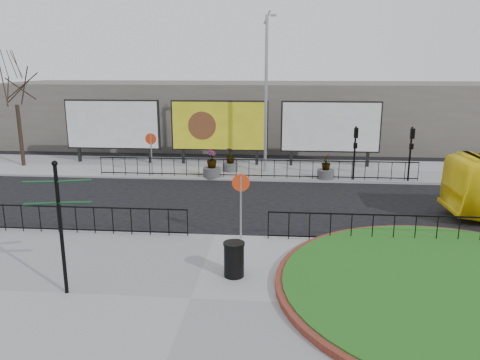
# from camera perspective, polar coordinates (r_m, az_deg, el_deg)

# --- Properties ---
(ground) EXTENTS (90.00, 90.00, 0.00)m
(ground) POSITION_cam_1_polar(r_m,az_deg,el_deg) (17.88, -3.01, -7.02)
(ground) COLOR black
(ground) RESTS_ON ground
(pavement_near) EXTENTS (30.00, 10.00, 0.12)m
(pavement_near) POSITION_cam_1_polar(r_m,az_deg,el_deg) (13.36, -6.04, -14.37)
(pavement_near) COLOR gray
(pavement_near) RESTS_ON ground
(pavement_far) EXTENTS (44.00, 6.00, 0.12)m
(pavement_far) POSITION_cam_1_polar(r_m,az_deg,el_deg) (29.33, 0.20, 1.41)
(pavement_far) COLOR gray
(pavement_far) RESTS_ON ground
(brick_edge) EXTENTS (10.40, 10.40, 0.18)m
(brick_edge) POSITION_cam_1_polar(r_m,az_deg,el_deg) (14.88, 25.19, -11.97)
(brick_edge) COLOR brown
(brick_edge) RESTS_ON pavement_near
(grass_lawn) EXTENTS (10.00, 10.00, 0.22)m
(grass_lawn) POSITION_cam_1_polar(r_m,az_deg,el_deg) (14.88, 25.20, -11.90)
(grass_lawn) COLOR #194C14
(grass_lawn) RESTS_ON pavement_near
(railing_near_left) EXTENTS (10.00, 0.10, 1.10)m
(railing_near_left) POSITION_cam_1_polar(r_m,az_deg,el_deg) (19.14, -21.32, -4.45)
(railing_near_left) COLOR black
(railing_near_left) RESTS_ON pavement_near
(railing_near_right) EXTENTS (9.00, 0.10, 1.10)m
(railing_near_right) POSITION_cam_1_polar(r_m,az_deg,el_deg) (17.70, 18.26, -5.64)
(railing_near_right) COLOR black
(railing_near_right) RESTS_ON pavement_near
(railing_far) EXTENTS (18.00, 0.10, 1.10)m
(railing_far) POSITION_cam_1_polar(r_m,az_deg,el_deg) (26.50, 1.87, 1.41)
(railing_far) COLOR black
(railing_far) RESTS_ON pavement_far
(speed_sign_far) EXTENTS (0.64, 0.07, 2.47)m
(speed_sign_far) POSITION_cam_1_polar(r_m,az_deg,el_deg) (27.34, -10.79, 4.22)
(speed_sign_far) COLOR gray
(speed_sign_far) RESTS_ON pavement_far
(speed_sign_near) EXTENTS (0.64, 0.07, 2.47)m
(speed_sign_near) POSITION_cam_1_polar(r_m,az_deg,el_deg) (16.81, 0.11, -1.50)
(speed_sign_near) COLOR gray
(speed_sign_near) RESTS_ON pavement_near
(billboard_left) EXTENTS (6.20, 0.31, 4.10)m
(billboard_left) POSITION_cam_1_polar(r_m,az_deg,el_deg) (31.68, -15.26, 6.51)
(billboard_left) COLOR black
(billboard_left) RESTS_ON pavement_far
(billboard_mid) EXTENTS (6.20, 0.31, 4.10)m
(billboard_mid) POSITION_cam_1_polar(r_m,az_deg,el_deg) (30.01, -2.52, 6.60)
(billboard_mid) COLOR black
(billboard_mid) RESTS_ON pavement_far
(billboard_right) EXTENTS (6.20, 0.31, 4.10)m
(billboard_right) POSITION_cam_1_polar(r_m,az_deg,el_deg) (29.92, 10.98, 6.34)
(billboard_right) COLOR black
(billboard_right) RESTS_ON pavement_far
(lamp_post) EXTENTS (0.74, 0.18, 9.23)m
(lamp_post) POSITION_cam_1_polar(r_m,az_deg,el_deg) (27.60, 3.20, 10.61)
(lamp_post) COLOR gray
(lamp_post) RESTS_ON pavement_far
(signal_pole_a) EXTENTS (0.22, 0.26, 3.00)m
(signal_pole_a) POSITION_cam_1_polar(r_m,az_deg,el_deg) (26.56, 13.87, 4.18)
(signal_pole_a) COLOR black
(signal_pole_a) RESTS_ON pavement_far
(signal_pole_b) EXTENTS (0.22, 0.26, 3.00)m
(signal_pole_b) POSITION_cam_1_polar(r_m,az_deg,el_deg) (27.19, 20.14, 3.95)
(signal_pole_b) COLOR black
(signal_pole_b) RESTS_ON pavement_far
(tree_left) EXTENTS (2.00, 2.00, 7.00)m
(tree_left) POSITION_cam_1_polar(r_m,az_deg,el_deg) (32.59, -25.48, 7.67)
(tree_left) COLOR #2D2119
(tree_left) RESTS_ON pavement_far
(building_backdrop) EXTENTS (40.00, 10.00, 5.00)m
(building_backdrop) POSITION_cam_1_polar(r_m,az_deg,el_deg) (38.81, 1.43, 8.10)
(building_backdrop) COLOR #5E5952
(building_backdrop) RESTS_ON ground
(fingerpost_sign) EXTENTS (1.78, 0.64, 3.80)m
(fingerpost_sign) POSITION_cam_1_polar(r_m,az_deg,el_deg) (13.58, -21.14, -4.01)
(fingerpost_sign) COLOR black
(fingerpost_sign) RESTS_ON pavement_near
(litter_bin) EXTENTS (0.65, 0.65, 1.08)m
(litter_bin) POSITION_cam_1_polar(r_m,az_deg,el_deg) (14.29, -0.74, -9.64)
(litter_bin) COLOR black
(litter_bin) RESTS_ON pavement_near
(planter_a) EXTENTS (1.00, 1.00, 1.56)m
(planter_a) POSITION_cam_1_polar(r_m,az_deg,el_deg) (26.84, -3.46, 1.60)
(planter_a) COLOR #4C4C4F
(planter_a) RESTS_ON pavement_far
(planter_b) EXTENTS (0.93, 0.93, 1.43)m
(planter_b) POSITION_cam_1_polar(r_m,az_deg,el_deg) (28.29, -1.18, 2.15)
(planter_b) COLOR #4C4C4F
(planter_b) RESTS_ON pavement_far
(planter_c) EXTENTS (0.97, 0.97, 1.41)m
(planter_c) POSITION_cam_1_polar(r_m,az_deg,el_deg) (26.83, 10.42, 1.20)
(planter_c) COLOR #4C4C4F
(planter_c) RESTS_ON pavement_far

